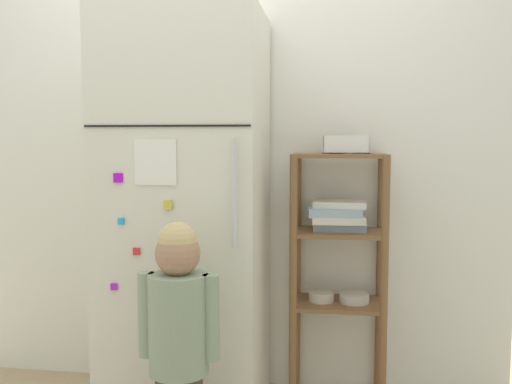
% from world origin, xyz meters
% --- Properties ---
extents(kitchen_wall_back, '(2.85, 0.03, 2.35)m').
position_xyz_m(kitchen_wall_back, '(0.00, 0.35, 1.17)').
color(kitchen_wall_back, silver).
rests_on(kitchen_wall_back, ground).
extents(refrigerator, '(0.71, 0.63, 1.85)m').
position_xyz_m(refrigerator, '(-0.12, 0.02, 0.92)').
color(refrigerator, silver).
rests_on(refrigerator, ground).
extents(child_standing, '(0.31, 0.23, 0.97)m').
position_xyz_m(child_standing, '(-0.01, -0.51, 0.59)').
color(child_standing, '#4B432E').
rests_on(child_standing, ground).
extents(pantry_shelf_unit, '(0.44, 0.30, 1.20)m').
position_xyz_m(pantry_shelf_unit, '(0.58, 0.17, 0.76)').
color(pantry_shelf_unit, brown).
rests_on(pantry_shelf_unit, ground).
extents(fruit_bin, '(0.21, 0.16, 0.09)m').
position_xyz_m(fruit_bin, '(0.62, 0.19, 1.24)').
color(fruit_bin, white).
rests_on(fruit_bin, pantry_shelf_unit).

